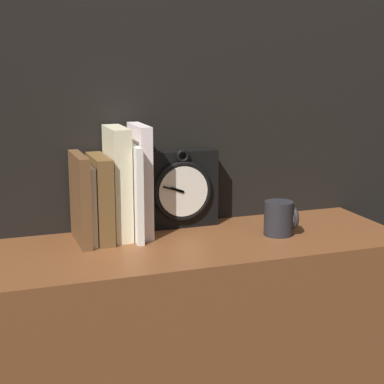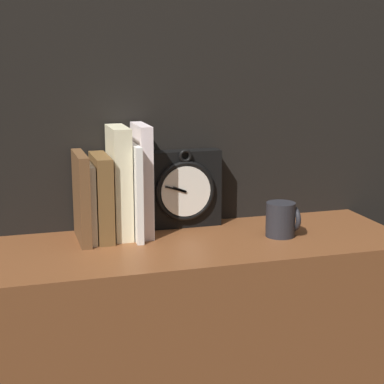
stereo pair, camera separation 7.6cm
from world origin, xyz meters
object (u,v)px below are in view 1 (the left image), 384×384
at_px(book_slot3_cream, 118,183).
at_px(book_slot5_white, 140,181).
at_px(book_slot2_brown, 100,198).
at_px(clock, 180,189).
at_px(book_slot1_cream, 88,203).
at_px(book_slot4_white, 132,191).
at_px(mug, 280,218).
at_px(book_slot0_brown, 80,199).

height_order(book_slot3_cream, book_slot5_white, book_slot5_white).
relative_size(book_slot2_brown, book_slot5_white, 0.75).
xyz_separation_m(clock, book_slot1_cream, (-0.23, -0.04, -0.01)).
xyz_separation_m(book_slot1_cream, book_slot4_white, (0.10, -0.01, 0.02)).
height_order(clock, mug, clock).
bearing_deg(book_slot4_white, book_slot5_white, 29.44).
height_order(book_slot0_brown, book_slot2_brown, book_slot0_brown).
xyz_separation_m(book_slot1_cream, book_slot2_brown, (0.03, -0.00, 0.01)).
relative_size(book_slot2_brown, book_slot3_cream, 0.76).
height_order(book_slot2_brown, book_slot5_white, book_slot5_white).
relative_size(book_slot1_cream, book_slot5_white, 0.68).
bearing_deg(book_slot1_cream, book_slot4_white, -4.01).
bearing_deg(book_slot4_white, book_slot0_brown, 179.91).
xyz_separation_m(book_slot2_brown, book_slot5_white, (0.10, 0.01, 0.03)).
distance_m(book_slot3_cream, book_slot4_white, 0.04).
height_order(book_slot3_cream, mug, book_slot3_cream).
bearing_deg(clock, book_slot4_white, -160.01).
distance_m(book_slot0_brown, book_slot3_cream, 0.09).
relative_size(clock, book_slot4_white, 0.90).
distance_m(book_slot4_white, book_slot5_white, 0.03).
bearing_deg(book_slot5_white, clock, 17.74).
bearing_deg(mug, book_slot0_brown, 167.68).
distance_m(book_slot3_cream, mug, 0.39).
bearing_deg(book_slot2_brown, book_slot4_white, -3.82).
distance_m(book_slot2_brown, book_slot3_cream, 0.05).
bearing_deg(clock, book_slot0_brown, -169.23).
distance_m(clock, mug, 0.25).
bearing_deg(book_slot5_white, book_slot2_brown, -174.98).
xyz_separation_m(book_slot4_white, mug, (0.33, -0.10, -0.07)).
height_order(clock, book_slot4_white, book_slot4_white).
distance_m(book_slot2_brown, mug, 0.42).
distance_m(book_slot1_cream, book_slot3_cream, 0.08).
bearing_deg(book_slot0_brown, mug, -12.32).
bearing_deg(book_slot1_cream, book_slot0_brown, -159.70).
bearing_deg(book_slot4_white, book_slot2_brown, 176.18).
distance_m(book_slot1_cream, book_slot2_brown, 0.03).
height_order(book_slot5_white, mug, book_slot5_white).
bearing_deg(mug, book_slot4_white, 163.47).
height_order(book_slot3_cream, book_slot4_white, book_slot3_cream).
bearing_deg(book_slot2_brown, book_slot5_white, 5.02).
xyz_separation_m(clock, book_slot2_brown, (-0.21, -0.04, 0.00)).
relative_size(book_slot3_cream, book_slot4_white, 1.17).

